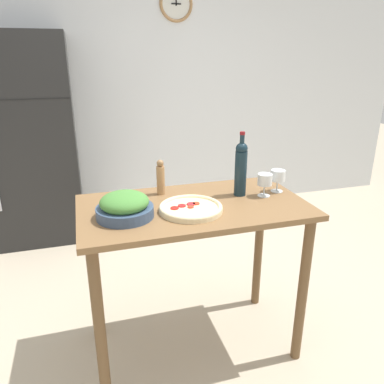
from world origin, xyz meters
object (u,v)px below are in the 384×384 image
Objects in this scene: wine_glass_far at (278,177)px; pepper_mill at (161,178)px; salad_bowl at (125,206)px; wine_bottle at (241,167)px; refrigerator at (31,142)px; wine_glass_near at (265,181)px; homemade_pizza at (191,208)px.

wine_glass_far is 0.68m from pepper_mill.
pepper_mill is at bearing 48.55° from salad_bowl.
salad_bowl is at bearing -172.56° from wine_glass_far.
refrigerator is at bearing 125.75° from wine_bottle.
pepper_mill reaches higher than wine_glass_near.
pepper_mill is at bearing -62.43° from refrigerator.
refrigerator is 2.36m from wine_glass_far.
wine_glass_near is 0.46× the size of salad_bowl.
wine_bottle reaches higher than salad_bowl.
wine_glass_far is (0.23, -0.01, -0.07)m from wine_bottle.
homemade_pizza is at bearing -156.33° from wine_bottle.
pepper_mill is at bearing 166.95° from wine_glass_far.
refrigerator is 5.74× the size of homemade_pizza.
wine_bottle is 0.69m from salad_bowl.
wine_bottle is at bearing 23.67° from homemade_pizza.
wine_glass_far and salad_bowl have the same top height.
wine_bottle is at bearing -54.25° from refrigerator.
wine_bottle is at bearing 155.98° from wine_glass_near.
refrigerator is at bearing 130.18° from wine_glass_far.
wine_bottle is at bearing 10.81° from salad_bowl.
pepper_mill is at bearing 107.80° from homemade_pizza.
refrigerator reaches higher than salad_bowl.
wine_glass_near is 0.48m from homemade_pizza.
refrigerator reaches higher than wine_bottle.
homemade_pizza is (0.09, -0.29, -0.08)m from pepper_mill.
salad_bowl is (-0.79, -0.07, -0.03)m from wine_glass_near.
refrigerator is 2.33m from wine_glass_near.
wine_glass_far is 0.40× the size of homemade_pizza.
pepper_mill is (0.86, -1.65, 0.09)m from refrigerator.
wine_glass_near is at bearing -52.56° from refrigerator.
salad_bowl is at bearing 176.61° from homemade_pizza.
wine_bottle is at bearing 177.54° from wine_glass_far.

